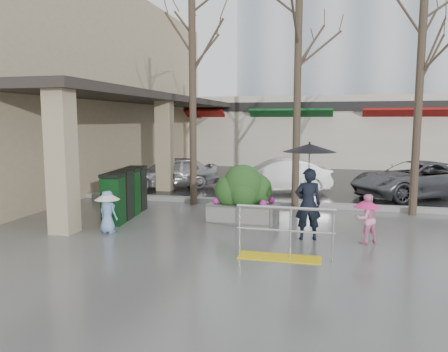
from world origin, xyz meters
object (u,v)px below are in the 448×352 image
at_px(tree_midwest, 299,30).
at_px(woman, 309,181).
at_px(child_blue, 108,207).
at_px(news_boxes, 126,193).
at_px(planter, 243,195).
at_px(car_c, 415,179).
at_px(handrail, 283,239).
at_px(car_b, 278,176).
at_px(child_pink, 366,215).
at_px(tree_west, 192,40).
at_px(car_a, 171,172).
at_px(tree_mideast, 422,38).

height_order(tree_midwest, woman, tree_midwest).
xyz_separation_m(woman, child_blue, (-4.66, -0.52, -0.71)).
xyz_separation_m(tree_midwest, news_boxes, (-4.48, -2.15, -4.58)).
distance_m(planter, car_c, 7.15).
height_order(handrail, tree_midwest, tree_midwest).
distance_m(handrail, car_b, 7.81).
distance_m(tree_midwest, child_pink, 5.94).
height_order(child_blue, planter, planter).
height_order(tree_west, car_c, tree_west).
relative_size(handrail, car_a, 0.51).
distance_m(woman, child_blue, 4.74).
xyz_separation_m(child_blue, car_b, (3.23, 6.77, 0.02)).
height_order(handrail, planter, planter).
relative_size(woman, news_boxes, 0.92).
bearing_deg(tree_midwest, child_pink, -61.09).
xyz_separation_m(child_pink, planter, (-2.99, 1.27, 0.12)).
distance_m(woman, child_pink, 1.44).
bearing_deg(woman, tree_midwest, -93.23).
height_order(tree_mideast, woman, tree_mideast).
xyz_separation_m(tree_west, car_b, (2.32, 2.94, -4.45)).
bearing_deg(tree_mideast, child_pink, -114.71).
bearing_deg(planter, news_boxes, -177.21).
distance_m(child_pink, car_c, 6.65).
height_order(planter, car_b, planter).
relative_size(woman, car_a, 0.60).
bearing_deg(news_boxes, planter, -3.69).
height_order(handrail, child_pink, child_pink).
relative_size(tree_mideast, planter, 3.47).
bearing_deg(tree_west, news_boxes, -120.74).
xyz_separation_m(tree_west, car_c, (7.07, 3.06, -4.45)).
bearing_deg(car_c, child_blue, -79.98).
relative_size(tree_west, child_pink, 6.33).
height_order(child_pink, car_b, car_b).
height_order(woman, child_pink, woman).
distance_m(handrail, tree_mideast, 7.28).
relative_size(tree_midwest, child_pink, 6.52).
relative_size(car_a, car_c, 0.82).
bearing_deg(car_a, child_blue, -20.32).
relative_size(planter, car_c, 0.41).
bearing_deg(car_c, tree_west, -97.39).
bearing_deg(news_boxes, child_pink, -16.52).
bearing_deg(car_b, tree_midwest, 0.91).
xyz_separation_m(child_pink, child_blue, (-5.91, -0.57, 0.01)).
xyz_separation_m(car_a, car_b, (4.25, -0.14, 0.00)).
bearing_deg(news_boxes, car_b, 48.26).
height_order(car_b, car_c, same).
bearing_deg(tree_mideast, woman, -129.77).
height_order(handrail, child_blue, handrail).
bearing_deg(handrail, tree_west, 124.99).
bearing_deg(child_pink, tree_west, -64.73).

